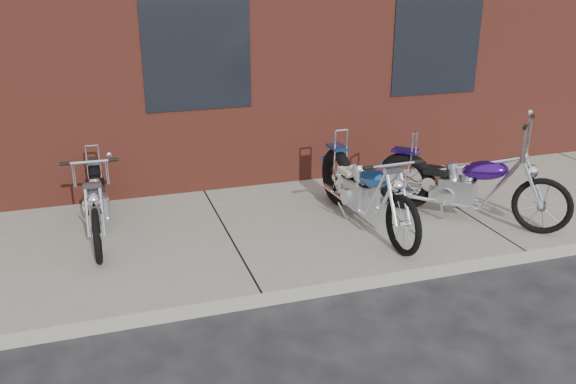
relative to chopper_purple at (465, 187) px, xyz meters
name	(u,v)px	position (x,y,z in m)	size (l,w,h in m)	color
ground	(262,307)	(-2.84, -1.01, -0.57)	(120.00, 120.00, 0.00)	black
sidewalk	(228,238)	(-2.84, 0.49, -0.50)	(22.00, 3.00, 0.15)	slate
chopper_purple	(465,187)	(0.00, 0.00, 0.00)	(1.70, 1.78, 1.32)	black
chopper_blue	(365,192)	(-1.23, 0.23, -0.01)	(0.57, 2.33, 1.01)	black
chopper_third	(96,203)	(-4.27, 0.93, -0.05)	(0.51, 2.08, 1.05)	black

